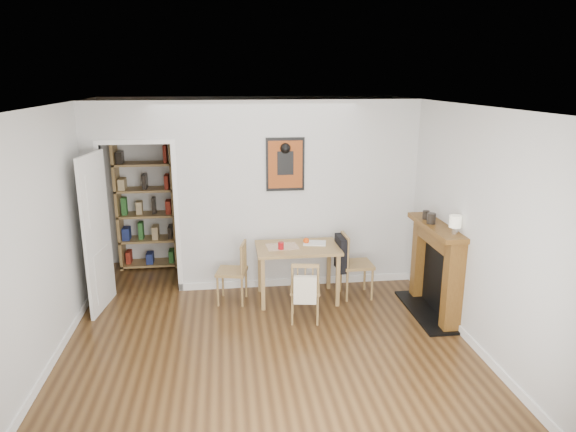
{
  "coord_description": "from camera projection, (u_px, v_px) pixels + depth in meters",
  "views": [
    {
      "loc": [
        -0.42,
        -5.44,
        2.89
      ],
      "look_at": [
        0.34,
        0.6,
        1.23
      ],
      "focal_mm": 32.0,
      "sensor_mm": 36.0,
      "label": 1
    }
  ],
  "objects": [
    {
      "name": "fireplace",
      "position": [
        437.0,
        266.0,
        6.35
      ],
      "size": [
        0.45,
        1.25,
        1.16
      ],
      "color": "brown",
      "rests_on": "ground"
    },
    {
      "name": "orange_fruit",
      "position": [
        306.0,
        241.0,
        6.83
      ],
      "size": [
        0.08,
        0.08,
        0.08
      ],
      "primitive_type": "sphere",
      "color": "#DC430B",
      "rests_on": "dining_table"
    },
    {
      "name": "ground",
      "position": [
        265.0,
        331.0,
        6.02
      ],
      "size": [
        5.2,
        5.2,
        0.0
      ],
      "primitive_type": "plane",
      "color": "#56391B",
      "rests_on": "ground"
    },
    {
      "name": "chair_front",
      "position": [
        305.0,
        290.0,
        6.21
      ],
      "size": [
        0.45,
        0.49,
        0.78
      ],
      "color": "olive",
      "rests_on": "ground"
    },
    {
      "name": "chair_left",
      "position": [
        232.0,
        272.0,
        6.72
      ],
      "size": [
        0.49,
        0.49,
        0.83
      ],
      "color": "olive",
      "rests_on": "ground"
    },
    {
      "name": "bookshelf",
      "position": [
        146.0,
        202.0,
        7.85
      ],
      "size": [
        0.88,
        0.35,
        2.09
      ],
      "color": "olive",
      "rests_on": "ground"
    },
    {
      "name": "red_glass",
      "position": [
        281.0,
        246.0,
        6.59
      ],
      "size": [
        0.08,
        0.08,
        0.1
      ],
      "primitive_type": "cylinder",
      "color": "maroon",
      "rests_on": "dining_table"
    },
    {
      "name": "ceramic_jar_a",
      "position": [
        431.0,
        218.0,
        6.23
      ],
      "size": [
        0.11,
        0.11,
        0.13
      ],
      "primitive_type": "cylinder",
      "color": "black",
      "rests_on": "fireplace"
    },
    {
      "name": "room_shell",
      "position": [
        263.0,
        198.0,
        6.97
      ],
      "size": [
        5.2,
        5.2,
        5.2
      ],
      "color": "beige",
      "rests_on": "ground"
    },
    {
      "name": "dining_table",
      "position": [
        298.0,
        253.0,
        6.74
      ],
      "size": [
        1.08,
        0.69,
        0.74
      ],
      "color": "olive",
      "rests_on": "ground"
    },
    {
      "name": "ceramic_jar_b",
      "position": [
        426.0,
        215.0,
        6.43
      ],
      "size": [
        0.09,
        0.09,
        0.11
      ],
      "primitive_type": "cylinder",
      "color": "black",
      "rests_on": "fireplace"
    },
    {
      "name": "placemat",
      "position": [
        282.0,
        247.0,
        6.71
      ],
      "size": [
        0.43,
        0.33,
        0.0
      ],
      "primitive_type": "cube",
      "rotation": [
        0.0,
        0.0,
        0.08
      ],
      "color": "beige",
      "rests_on": "dining_table"
    },
    {
      "name": "mantel_lamp",
      "position": [
        455.0,
        223.0,
        5.81
      ],
      "size": [
        0.14,
        0.14,
        0.21
      ],
      "color": "silver",
      "rests_on": "fireplace"
    },
    {
      "name": "chair_right",
      "position": [
        355.0,
        264.0,
        6.88
      ],
      "size": [
        0.51,
        0.45,
        0.88
      ],
      "color": "olive",
      "rests_on": "ground"
    },
    {
      "name": "notebook",
      "position": [
        315.0,
        243.0,
        6.83
      ],
      "size": [
        0.34,
        0.27,
        0.01
      ],
      "primitive_type": "cube",
      "rotation": [
        0.0,
        0.0,
        -0.21
      ],
      "color": "silver",
      "rests_on": "dining_table"
    }
  ]
}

